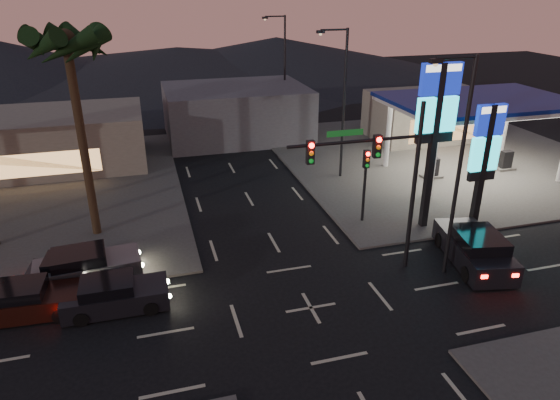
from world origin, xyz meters
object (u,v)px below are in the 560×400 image
object	(u,v)px
pylon_sign_short	(485,149)
car_lane_b_mid	(75,270)
suv_station	(475,249)
car_lane_a_front	(114,295)
pylon_sign_tall	(436,115)
gas_station	(479,104)
car_lane_a_mid	(25,301)
traffic_signal_mast	(381,167)
car_lane_b_front	(86,267)

from	to	relation	value
pylon_sign_short	car_lane_b_mid	xyz separation A→B (m)	(-20.64, 0.31, -4.02)
pylon_sign_short	suv_station	world-z (taller)	pylon_sign_short
car_lane_a_front	suv_station	world-z (taller)	suv_station
pylon_sign_tall	gas_station	bearing A→B (deg)	40.91
pylon_sign_tall	car_lane_a_mid	distance (m)	20.89
car_lane_b_mid	suv_station	bearing A→B (deg)	-10.66
suv_station	car_lane_a_mid	bearing A→B (deg)	176.01
traffic_signal_mast	car_lane_a_mid	xyz separation A→B (m)	(-15.16, 0.76, -4.56)
traffic_signal_mast	suv_station	xyz separation A→B (m)	(5.05, -0.65, -4.42)
car_lane_a_mid	car_lane_b_front	distance (m)	3.03
car_lane_a_mid	suv_station	size ratio (longest dim) A/B	0.82
pylon_sign_tall	car_lane_b_front	distance (m)	18.57
pylon_sign_tall	pylon_sign_short	size ratio (longest dim) A/B	1.29
traffic_signal_mast	pylon_sign_tall	bearing A→B (deg)	36.52
gas_station	traffic_signal_mast	bearing A→B (deg)	-140.72
suv_station	traffic_signal_mast	bearing A→B (deg)	172.63
traffic_signal_mast	car_lane_b_front	size ratio (longest dim) A/B	1.64
car_lane_a_front	car_lane_a_mid	size ratio (longest dim) A/B	0.98
gas_station	car_lane_a_mid	distance (m)	29.25
pylon_sign_tall	pylon_sign_short	world-z (taller)	pylon_sign_tall
traffic_signal_mast	car_lane_a_front	world-z (taller)	traffic_signal_mast
suv_station	car_lane_b_front	bearing A→B (deg)	169.11
car_lane_a_mid	car_lane_b_mid	size ratio (longest dim) A/B	1.04
gas_station	car_lane_a_front	xyz separation A→B (m)	(-23.90, -9.81, -4.42)
pylon_sign_tall	traffic_signal_mast	world-z (taller)	pylon_sign_tall
pylon_sign_tall	car_lane_b_mid	distance (m)	19.05
gas_station	car_lane_b_front	world-z (taller)	gas_station
gas_station	traffic_signal_mast	size ratio (longest dim) A/B	1.53
car_lane_a_mid	car_lane_b_mid	xyz separation A→B (m)	(1.75, 2.06, -0.03)
pylon_sign_tall	traffic_signal_mast	bearing A→B (deg)	-143.48
car_lane_a_front	car_lane_b_front	distance (m)	2.90
pylon_sign_tall	car_lane_b_mid	xyz separation A→B (m)	(-18.14, -0.69, -5.76)
gas_station	suv_station	size ratio (longest dim) A/B	2.23
pylon_sign_short	traffic_signal_mast	distance (m)	7.69
car_lane_a_front	pylon_sign_tall	bearing A→B (deg)	11.43
traffic_signal_mast	car_lane_a_mid	world-z (taller)	traffic_signal_mast
pylon_sign_short	traffic_signal_mast	bearing A→B (deg)	-160.87
pylon_sign_tall	car_lane_a_front	bearing A→B (deg)	-168.57
gas_station	car_lane_a_front	world-z (taller)	gas_station
car_lane_b_mid	gas_station	bearing A→B (deg)	15.67
gas_station	car_lane_a_mid	world-z (taller)	gas_station
pylon_sign_tall	car_lane_b_front	bearing A→B (deg)	-177.71
car_lane_a_front	car_lane_a_mid	bearing A→B (deg)	170.91
pylon_sign_tall	pylon_sign_short	distance (m)	3.20
pylon_sign_tall	car_lane_a_mid	bearing A→B (deg)	-172.12
traffic_signal_mast	car_lane_a_front	xyz separation A→B (m)	(-11.65, 0.20, -4.57)
suv_station	gas_station	bearing A→B (deg)	56.00
pylon_sign_short	suv_station	bearing A→B (deg)	-124.73
car_lane_b_front	suv_station	bearing A→B (deg)	-10.89
pylon_sign_tall	car_lane_a_mid	size ratio (longest dim) A/B	2.01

